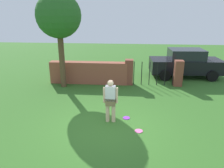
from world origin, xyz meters
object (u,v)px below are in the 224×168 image
car (185,63)px  frisbee_pink (139,131)px  frisbee_purple (126,118)px  tree (59,16)px  person (111,99)px

car → frisbee_pink: size_ratio=15.85×
frisbee_pink → frisbee_purple: 1.01m
frisbee_purple → tree: bearing=135.9°
person → car: bearing=-122.4°
person → frisbee_pink: bearing=150.6°
tree → frisbee_purple: 6.04m
tree → person: 5.41m
person → frisbee_pink: size_ratio=6.00×
person → frisbee_purple: size_ratio=6.00×
person → frisbee_purple: bearing=-151.2°
tree → person: tree is taller
car → frisbee_purple: size_ratio=15.85×
person → car: (4.03, 6.03, -0.04)m
tree → frisbee_pink: bearing=-47.5°
tree → person: bearing=-51.8°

